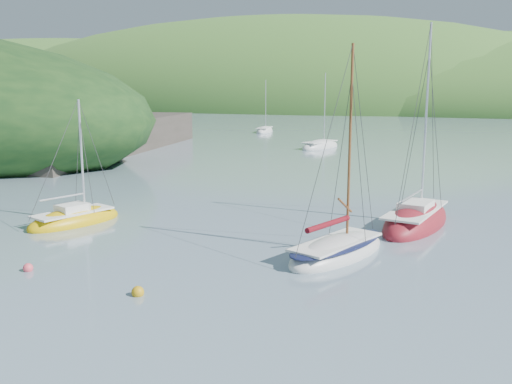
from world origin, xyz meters
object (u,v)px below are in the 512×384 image
at_px(daysailer_white, 337,251).
at_px(sloop_red, 416,222).
at_px(distant_sloop_a, 320,147).
at_px(distant_sloop_c, 265,131).
at_px(sailboat_yellow, 75,220).

bearing_deg(daysailer_white, sloop_red, 88.63).
height_order(distant_sloop_a, distant_sloop_c, distant_sloop_a).
relative_size(sloop_red, sailboat_yellow, 1.58).
bearing_deg(sailboat_yellow, distant_sloop_c, 118.58).
relative_size(sailboat_yellow, distant_sloop_c, 0.84).
relative_size(distant_sloop_a, distant_sloop_c, 1.08).
bearing_deg(daysailer_white, sailboat_yellow, -162.72).
height_order(daysailer_white, sailboat_yellow, daysailer_white).
distance_m(daysailer_white, distant_sloop_c, 64.09).
bearing_deg(sloop_red, sailboat_yellow, -150.78).
xyz_separation_m(sloop_red, distant_sloop_a, (-15.09, 33.50, -0.05)).
xyz_separation_m(daysailer_white, distant_sloop_a, (-12.63, 40.34, -0.05)).
bearing_deg(sloop_red, distant_sloop_c, 127.73).
bearing_deg(distant_sloop_a, daysailer_white, -56.13).
height_order(daysailer_white, distant_sloop_a, daysailer_white).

